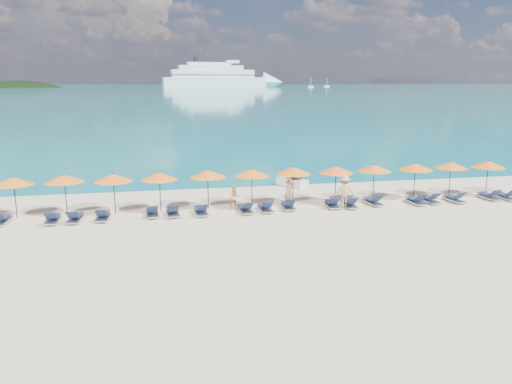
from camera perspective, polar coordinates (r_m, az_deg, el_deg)
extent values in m
plane|color=beige|center=(24.72, 1.36, -4.20)|extent=(1400.00, 1400.00, 0.00)
cube|color=#1FA9B2|center=(683.15, -11.06, 11.77)|extent=(1600.00, 1300.00, 0.01)
ellipsoid|color=black|center=(602.28, -25.37, 7.39)|extent=(162.00, 126.00, 85.50)
cube|color=white|center=(599.30, -4.74, 12.40)|extent=(121.40, 31.83, 10.91)
cone|color=white|center=(617.65, 1.97, 12.43)|extent=(25.93, 25.93, 24.00)
cube|color=white|center=(598.92, -4.97, 13.33)|extent=(97.21, 26.55, 8.73)
cube|color=white|center=(598.62, -5.19, 13.95)|extent=(75.50, 22.56, 5.45)
cube|color=white|center=(598.33, -5.41, 14.37)|extent=(51.32, 17.28, 3.82)
cube|color=black|center=(598.90, -4.97, 13.17)|extent=(98.42, 26.87, 0.98)
cube|color=black|center=(598.96, -4.97, 13.54)|extent=(95.99, 26.24, 0.98)
cylinder|color=black|center=(595.84, -6.89, 14.76)|extent=(4.80, 4.80, 6.00)
cube|color=white|center=(581.09, 6.28, 11.90)|extent=(6.03, 2.01, 1.61)
cylinder|color=white|center=(581.05, 6.29, 12.41)|extent=(0.36, 0.36, 10.05)
cube|color=white|center=(617.04, 8.09, 11.89)|extent=(6.01, 2.00, 1.60)
cylinder|color=white|center=(617.01, 8.11, 12.37)|extent=(0.36, 0.36, 10.01)
cube|color=silver|center=(34.51, 4.13, 1.11)|extent=(1.96, 2.48, 0.54)
cube|color=black|center=(34.30, 4.38, 1.71)|extent=(0.92, 1.09, 0.34)
cylinder|color=black|center=(34.81, 3.45, 2.13)|extent=(0.50, 0.32, 0.06)
imported|color=tan|center=(29.13, 3.78, 0.24)|extent=(0.81, 0.77, 1.85)
imported|color=tan|center=(28.06, -2.44, -0.64)|extent=(0.74, 0.48, 1.45)
imported|color=tan|center=(29.01, 10.06, 0.06)|extent=(1.25, 0.64, 1.89)
cylinder|color=black|center=(29.17, -25.82, -0.64)|extent=(0.05, 0.05, 2.20)
cone|color=orange|center=(28.99, -25.99, 1.13)|extent=(2.10, 2.10, 0.42)
sphere|color=black|center=(28.95, -26.03, 1.55)|extent=(0.08, 0.08, 0.08)
cylinder|color=black|center=(28.86, -20.93, -0.34)|extent=(0.05, 0.05, 2.20)
cone|color=orange|center=(28.68, -21.07, 1.45)|extent=(2.10, 2.10, 0.42)
sphere|color=black|center=(28.64, -21.11, 1.88)|extent=(0.08, 0.08, 0.08)
cylinder|color=black|center=(28.24, -15.89, -0.25)|extent=(0.05, 0.05, 2.20)
cone|color=orange|center=(28.06, -16.00, 1.58)|extent=(2.10, 2.10, 0.42)
sphere|color=black|center=(28.02, -16.03, 2.02)|extent=(0.08, 0.08, 0.08)
cylinder|color=black|center=(28.14, -10.91, -0.04)|extent=(0.05, 0.05, 2.20)
cone|color=orange|center=(27.96, -10.99, 1.80)|extent=(2.10, 2.10, 0.42)
sphere|color=black|center=(27.92, -11.01, 2.24)|extent=(0.08, 0.08, 0.08)
cylinder|color=black|center=(28.47, -5.50, 0.28)|extent=(0.05, 0.05, 2.20)
cone|color=orange|center=(28.29, -5.54, 2.10)|extent=(2.10, 2.10, 0.42)
sphere|color=black|center=(28.25, -5.55, 2.54)|extent=(0.08, 0.08, 0.08)
cylinder|color=black|center=(28.72, -0.48, 0.44)|extent=(0.05, 0.05, 2.20)
cone|color=orange|center=(28.54, -0.48, 2.25)|extent=(2.10, 2.10, 0.42)
sphere|color=black|center=(28.50, -0.48, 2.69)|extent=(0.08, 0.08, 0.08)
cylinder|color=black|center=(29.42, 4.25, 0.70)|extent=(0.05, 0.05, 2.20)
cone|color=orange|center=(29.24, 4.28, 2.47)|extent=(2.10, 2.10, 0.42)
sphere|color=black|center=(29.21, 4.29, 2.89)|extent=(0.08, 0.08, 0.08)
cylinder|color=black|center=(30.00, 9.08, 0.81)|extent=(0.05, 0.05, 2.20)
cone|color=orange|center=(29.83, 9.14, 2.54)|extent=(2.10, 2.10, 0.42)
sphere|color=black|center=(29.79, 9.15, 2.96)|extent=(0.08, 0.08, 0.08)
cylinder|color=black|center=(31.01, 13.28, 1.02)|extent=(0.05, 0.05, 2.20)
cone|color=orange|center=(30.85, 13.37, 2.69)|extent=(2.10, 2.10, 0.42)
sphere|color=black|center=(30.81, 13.39, 3.09)|extent=(0.08, 0.08, 0.08)
cylinder|color=black|center=(32.16, 17.66, 1.16)|extent=(0.05, 0.05, 2.20)
cone|color=orange|center=(32.00, 17.77, 2.78)|extent=(2.10, 2.10, 0.42)
sphere|color=black|center=(31.97, 17.79, 3.17)|extent=(0.08, 0.08, 0.08)
cylinder|color=black|center=(33.55, 21.28, 1.35)|extent=(0.05, 0.05, 2.20)
cone|color=orange|center=(33.40, 21.41, 2.90)|extent=(2.10, 2.10, 0.42)
sphere|color=black|center=(33.36, 21.44, 3.27)|extent=(0.08, 0.08, 0.08)
cylinder|color=black|center=(34.74, 24.89, 1.40)|extent=(0.05, 0.05, 2.20)
cone|color=orange|center=(34.59, 25.03, 2.89)|extent=(2.10, 2.10, 0.42)
sphere|color=black|center=(34.56, 25.06, 3.25)|extent=(0.08, 0.08, 0.08)
cube|color=silver|center=(28.61, -27.07, -2.99)|extent=(0.65, 1.71, 0.06)
cube|color=#1B2B4C|center=(28.80, -26.97, -2.55)|extent=(0.57, 1.11, 0.04)
cube|color=silver|center=(27.73, -22.20, -2.99)|extent=(0.65, 1.71, 0.06)
cube|color=#1B2B4C|center=(27.93, -22.14, -2.54)|extent=(0.57, 1.11, 0.04)
cube|color=#1B2B4C|center=(27.11, -22.46, -2.46)|extent=(0.56, 0.55, 0.43)
cube|color=silver|center=(27.50, -19.96, -2.94)|extent=(0.76, 1.75, 0.06)
cube|color=#1B2B4C|center=(27.70, -19.87, -2.48)|extent=(0.64, 1.14, 0.04)
cube|color=#1B2B4C|center=(26.88, -20.29, -2.41)|extent=(0.59, 0.58, 0.43)
cube|color=silver|center=(27.38, -17.08, -2.80)|extent=(0.68, 1.72, 0.06)
cube|color=#1B2B4C|center=(27.57, -17.03, -2.34)|extent=(0.59, 1.12, 0.04)
cube|color=#1B2B4C|center=(26.75, -17.29, -2.26)|extent=(0.57, 0.56, 0.43)
cube|color=silver|center=(27.46, -11.75, -2.45)|extent=(0.71, 1.73, 0.06)
cube|color=#1B2B4C|center=(27.66, -11.79, -2.00)|extent=(0.61, 1.13, 0.04)
cube|color=#1B2B4C|center=(26.83, -11.73, -1.90)|extent=(0.58, 0.57, 0.43)
cube|color=silver|center=(27.38, -9.49, -2.40)|extent=(0.74, 1.74, 0.06)
cube|color=#1B2B4C|center=(27.58, -9.56, -1.95)|extent=(0.62, 1.14, 0.04)
cube|color=#1B2B4C|center=(26.75, -9.40, -1.85)|extent=(0.59, 0.57, 0.43)
cube|color=silver|center=(27.40, -6.32, -2.30)|extent=(0.73, 1.74, 0.06)
cube|color=#1B2B4C|center=(27.60, -6.40, -1.85)|extent=(0.62, 1.13, 0.04)
cube|color=#1B2B4C|center=(26.77, -6.15, -1.74)|extent=(0.58, 0.57, 0.43)
cube|color=silver|center=(27.65, -1.21, -2.08)|extent=(0.73, 1.74, 0.06)
cube|color=#1B2B4C|center=(27.84, -1.34, -1.64)|extent=(0.62, 1.13, 0.04)
cube|color=#1B2B4C|center=(27.03, -0.94, -1.53)|extent=(0.58, 0.57, 0.43)
cube|color=silver|center=(27.91, 1.06, -1.94)|extent=(0.67, 1.72, 0.06)
cube|color=#1B2B4C|center=(28.11, 0.94, -1.50)|extent=(0.58, 1.12, 0.04)
cube|color=#1B2B4C|center=(27.30, 1.34, -1.39)|extent=(0.57, 0.55, 0.43)
cube|color=silver|center=(28.44, 3.68, -1.69)|extent=(0.73, 1.74, 0.06)
cube|color=#1B2B4C|center=(28.64, 3.58, -1.26)|extent=(0.62, 1.13, 0.04)
cube|color=#1B2B4C|center=(27.82, 3.91, -1.15)|extent=(0.58, 0.57, 0.43)
cube|color=silver|center=(29.10, 8.65, -1.48)|extent=(0.79, 1.75, 0.06)
cube|color=#1B2B4C|center=(29.30, 8.55, -1.06)|extent=(0.66, 1.15, 0.04)
cube|color=#1B2B4C|center=(28.48, 8.95, -0.95)|extent=(0.60, 0.59, 0.43)
cube|color=silver|center=(29.28, 10.63, -1.47)|extent=(0.79, 1.75, 0.06)
cube|color=#1B2B4C|center=(29.47, 10.51, -1.05)|extent=(0.66, 1.15, 0.04)
cube|color=#1B2B4C|center=(28.67, 10.96, -0.94)|extent=(0.60, 0.59, 0.43)
cube|color=silver|center=(30.16, 13.21, -1.17)|extent=(0.75, 1.74, 0.06)
cube|color=#1B2B4C|center=(30.34, 13.00, -0.77)|extent=(0.63, 1.14, 0.04)
cube|color=#1B2B4C|center=(29.60, 13.76, -0.64)|extent=(0.59, 0.58, 0.43)
cube|color=silver|center=(30.99, 17.75, -1.08)|extent=(0.69, 1.72, 0.06)
cube|color=#1B2B4C|center=(31.16, 17.53, -0.69)|extent=(0.59, 1.12, 0.04)
cube|color=#1B2B4C|center=(30.44, 18.33, -0.57)|extent=(0.57, 0.56, 0.43)
cube|color=silver|center=(31.60, 19.17, -0.92)|extent=(0.68, 1.72, 0.06)
cube|color=#1B2B4C|center=(31.77, 18.95, -0.54)|extent=(0.59, 1.12, 0.04)
cube|color=#1B2B4C|center=(31.06, 19.76, -0.42)|extent=(0.57, 0.56, 0.43)
cube|color=silver|center=(32.32, 21.68, -0.83)|extent=(0.73, 1.74, 0.06)
cube|color=#1B2B4C|center=(32.48, 21.44, -0.46)|extent=(0.62, 1.13, 0.04)
cube|color=#1B2B4C|center=(31.81, 22.32, -0.33)|extent=(0.58, 0.57, 0.43)
cube|color=silver|center=(33.87, 25.02, -0.54)|extent=(0.70, 1.73, 0.06)
cube|color=#1B2B4C|center=(34.03, 24.78, -0.19)|extent=(0.60, 1.13, 0.04)
cube|color=#1B2B4C|center=(33.37, 25.67, -0.06)|extent=(0.58, 0.56, 0.43)
cube|color=silver|center=(34.30, 26.61, -0.54)|extent=(0.63, 1.70, 0.06)
cube|color=#1B2B4C|center=(34.46, 26.38, -0.19)|extent=(0.56, 1.10, 0.04)
cube|color=#1B2B4C|center=(33.80, 27.23, -0.07)|extent=(0.55, 0.54, 0.43)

